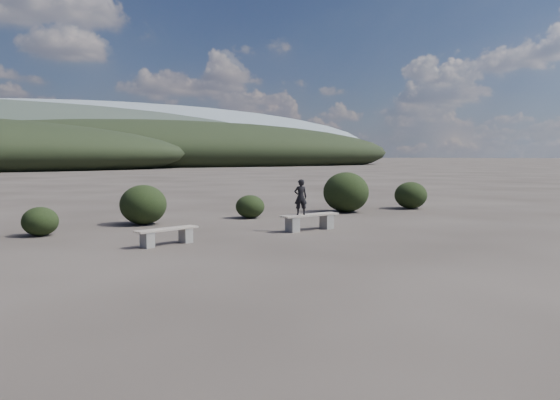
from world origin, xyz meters
TOP-DOWN VIEW (x-y plane):
  - ground at (0.00, 0.00)m, footprint 1200.00×1200.00m
  - bench_left at (-3.00, 4.79)m, footprint 1.69×0.73m
  - bench_right at (1.53, 5.22)m, footprint 1.95×0.55m
  - seated_person at (1.18, 5.19)m, footprint 0.44×0.36m
  - shrub_a at (-5.47, 8.08)m, footprint 0.98×0.98m
  - shrub_b at (-2.28, 9.11)m, footprint 1.48×1.48m
  - shrub_c at (1.49, 8.95)m, footprint 1.02×1.02m
  - shrub_d at (5.70, 8.89)m, footprint 1.79×1.79m
  - shrub_e at (8.89, 8.62)m, footprint 1.34×1.34m

SIDE VIEW (x-z plane):
  - ground at x=0.00m, z-range 0.00..0.00m
  - bench_left at x=-3.00m, z-range 0.04..0.46m
  - bench_right at x=1.53m, z-range 0.05..0.53m
  - shrub_a at x=-5.47m, z-range 0.00..0.80m
  - shrub_c at x=1.49m, z-range 0.00..0.82m
  - shrub_e at x=8.89m, z-range 0.00..1.12m
  - shrub_b at x=-2.28m, z-range 0.00..1.27m
  - shrub_d at x=5.70m, z-range 0.00..1.56m
  - seated_person at x=1.18m, z-range 0.48..1.52m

